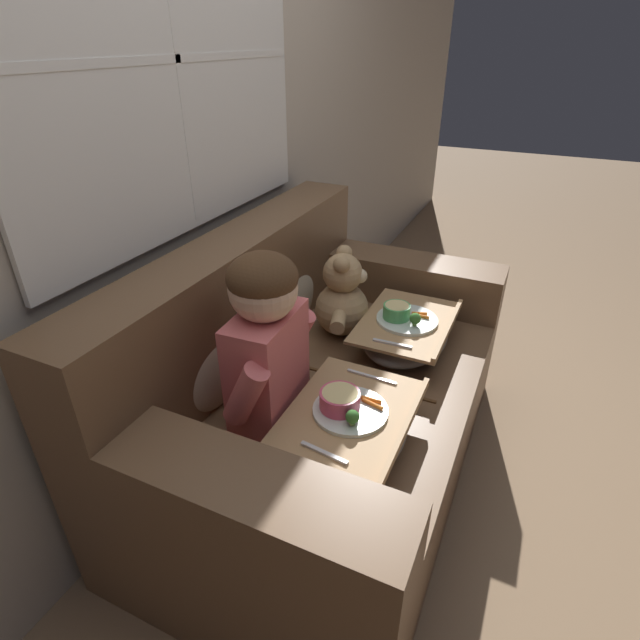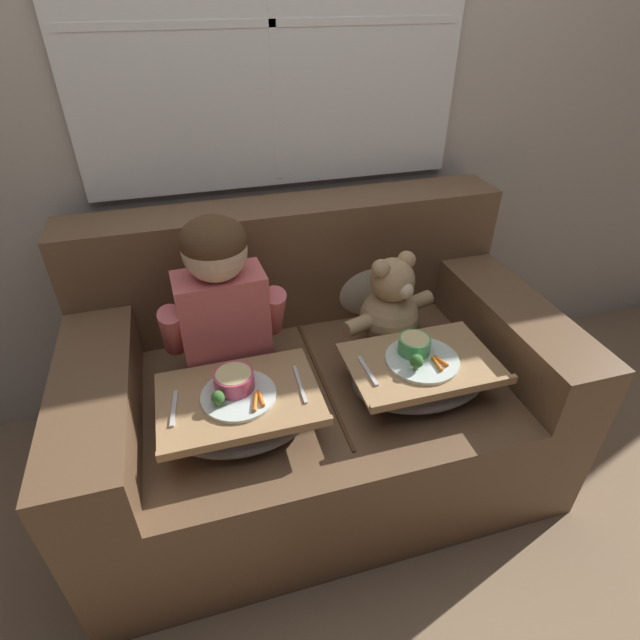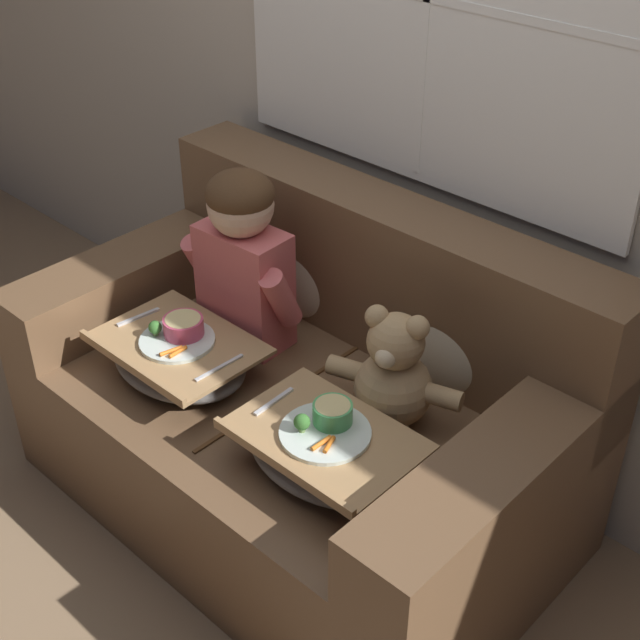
% 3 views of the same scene
% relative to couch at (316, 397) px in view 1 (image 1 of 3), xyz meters
% --- Properties ---
extents(ground_plane, '(14.00, 14.00, 0.00)m').
position_rel_couch_xyz_m(ground_plane, '(0.00, -0.06, -0.34)').
color(ground_plane, '#8E7051').
extents(wall_back_with_window, '(8.00, 0.08, 2.60)m').
position_rel_couch_xyz_m(wall_back_with_window, '(0.00, 0.51, 0.97)').
color(wall_back_with_window, '#BCB2A3').
rests_on(wall_back_with_window, ground_plane).
extents(couch, '(1.63, 0.99, 0.93)m').
position_rel_couch_xyz_m(couch, '(0.00, 0.00, 0.00)').
color(couch, brown).
rests_on(couch, ground_plane).
extents(throw_pillow_behind_child, '(0.35, 0.17, 0.36)m').
position_rel_couch_xyz_m(throw_pillow_behind_child, '(-0.30, 0.25, 0.29)').
color(throw_pillow_behind_child, '#C1B293').
rests_on(throw_pillow_behind_child, couch).
extents(throw_pillow_behind_teddy, '(0.34, 0.16, 0.35)m').
position_rel_couch_xyz_m(throw_pillow_behind_teddy, '(0.30, 0.25, 0.29)').
color(throw_pillow_behind_teddy, '#C1B293').
rests_on(throw_pillow_behind_teddy, couch).
extents(child_figure, '(0.41, 0.20, 0.57)m').
position_rel_couch_xyz_m(child_figure, '(-0.30, 0.02, 0.44)').
color(child_figure, '#DB6666').
rests_on(child_figure, couch).
extents(teddy_bear, '(0.39, 0.28, 0.36)m').
position_rel_couch_xyz_m(teddy_bear, '(0.30, 0.02, 0.28)').
color(teddy_bear, tan).
rests_on(teddy_bear, couch).
extents(lap_tray_child, '(0.48, 0.35, 0.19)m').
position_rel_couch_xyz_m(lap_tray_child, '(-0.30, -0.25, 0.19)').
color(lap_tray_child, slate).
rests_on(lap_tray_child, child_figure).
extents(lap_tray_teddy, '(0.48, 0.34, 0.19)m').
position_rel_couch_xyz_m(lap_tray_teddy, '(0.30, -0.25, 0.19)').
color(lap_tray_teddy, slate).
rests_on(lap_tray_teddy, teddy_bear).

